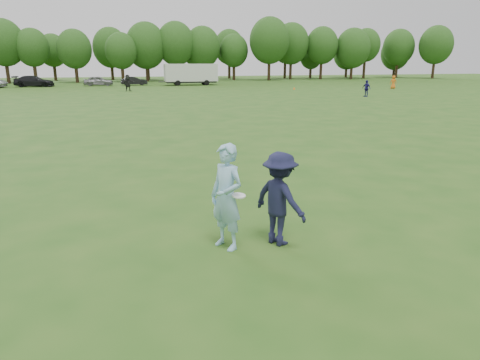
{
  "coord_description": "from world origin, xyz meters",
  "views": [
    {
      "loc": [
        -2.3,
        -7.97,
        3.6
      ],
      "look_at": [
        0.09,
        0.67,
        1.1
      ],
      "focal_mm": 32.0,
      "sensor_mm": 36.0,
      "label": 1
    }
  ],
  "objects": [
    {
      "name": "car_d",
      "position": [
        -14.16,
        60.86,
        0.79
      ],
      "size": [
        5.68,
        2.9,
        1.58
      ],
      "primitive_type": "imported",
      "rotation": [
        0.0,
        0.0,
        1.44
      ],
      "color": "black",
      "rests_on": "ground"
    },
    {
      "name": "field_cone",
      "position": [
        19.83,
        45.4,
        0.15
      ],
      "size": [
        0.28,
        0.28,
        0.3
      ],
      "primitive_type": "cone",
      "color": "#FE620D",
      "rests_on": "ground"
    },
    {
      "name": "cargo_trailer",
      "position": [
        8.42,
        59.34,
        1.78
      ],
      "size": [
        9.0,
        2.75,
        3.2
      ],
      "color": "silver",
      "rests_on": "ground"
    },
    {
      "name": "thrower",
      "position": [
        -0.45,
        -0.28,
        1.05
      ],
      "size": [
        0.83,
        0.92,
        2.1
      ],
      "primitive_type": "imported",
      "rotation": [
        0.0,
        0.0,
        -1.03
      ],
      "color": "#91C4E1",
      "rests_on": "ground"
    },
    {
      "name": "player_far_c",
      "position": [
        33.09,
        43.03,
        0.88
      ],
      "size": [
        1.01,
        0.84,
        1.76
      ],
      "primitive_type": "imported",
      "rotation": [
        0.0,
        0.0,
        2.76
      ],
      "color": "orange",
      "rests_on": "ground"
    },
    {
      "name": "ground",
      "position": [
        0.0,
        0.0,
        0.0
      ],
      "size": [
        200.0,
        200.0,
        0.0
      ],
      "primitive_type": "plane",
      "color": "#245016",
      "rests_on": "ground"
    },
    {
      "name": "disc_in_play",
      "position": [
        -0.26,
        -0.48,
        1.13
      ],
      "size": [
        0.3,
        0.3,
        0.07
      ],
      "color": "white",
      "rests_on": "ground"
    },
    {
      "name": "player_far_b",
      "position": [
        22.55,
        32.42,
        0.85
      ],
      "size": [
        0.74,
        1.07,
        1.69
      ],
      "primitive_type": "imported",
      "rotation": [
        0.0,
        0.0,
        -1.21
      ],
      "color": "navy",
      "rests_on": "ground"
    },
    {
      "name": "car_f",
      "position": [
        -0.11,
        61.08,
        0.65
      ],
      "size": [
        4.04,
        1.69,
        1.3
      ],
      "primitive_type": "imported",
      "rotation": [
        0.0,
        0.0,
        1.65
      ],
      "color": "black",
      "rests_on": "ground"
    },
    {
      "name": "treeline",
      "position": [
        2.81,
        76.9,
        6.26
      ],
      "size": [
        130.35,
        18.39,
        11.74
      ],
      "color": "#332114",
      "rests_on": "ground"
    },
    {
      "name": "defender",
      "position": [
        0.62,
        -0.37,
        0.95
      ],
      "size": [
        1.21,
        1.42,
        1.9
      ],
      "primitive_type": "imported",
      "rotation": [
        0.0,
        0.0,
        2.07
      ],
      "color": "#191B38",
      "rests_on": "ground"
    },
    {
      "name": "car_e",
      "position": [
        -5.31,
        61.11,
        0.72
      ],
      "size": [
        4.33,
        1.94,
        1.45
      ],
      "primitive_type": "imported",
      "rotation": [
        0.0,
        0.0,
        1.52
      ],
      "color": "gray",
      "rests_on": "ground"
    },
    {
      "name": "player_far_d",
      "position": [
        -1.28,
        47.82,
        1.01
      ],
      "size": [
        1.96,
        1.09,
        2.01
      ],
      "primitive_type": "imported",
      "rotation": [
        0.0,
        0.0,
        0.28
      ],
      "color": "black",
      "rests_on": "ground"
    }
  ]
}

